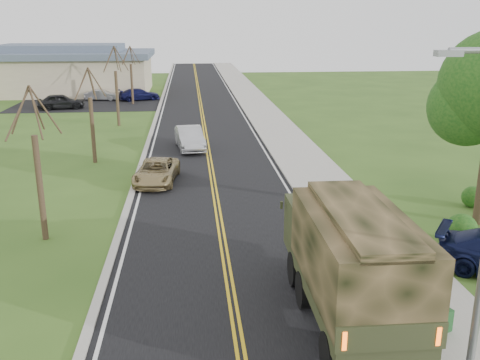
{
  "coord_description": "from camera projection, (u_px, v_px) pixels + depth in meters",
  "views": [
    {
      "loc": [
        -1.16,
        -10.34,
        8.34
      ],
      "look_at": [
        0.91,
        11.42,
        1.8
      ],
      "focal_mm": 40.0,
      "sensor_mm": 36.0,
      "label": 1
    }
  ],
  "objects": [
    {
      "name": "curb_right",
      "position": [
        245.0,
        111.0,
        50.87
      ],
      "size": [
        0.3,
        120.0,
        0.12
      ],
      "primitive_type": "cube",
      "color": "#9E998E",
      "rests_on": "ground"
    },
    {
      "name": "sedan_silver",
      "position": [
        190.0,
        138.0,
        35.86
      ],
      "size": [
        2.17,
        4.75,
        1.51
      ],
      "primitive_type": "imported",
      "rotation": [
        0.0,
        0.0,
        0.13
      ],
      "color": "#ABACB0",
      "rests_on": "ground"
    },
    {
      "name": "lot_car_dark",
      "position": [
        61.0,
        101.0,
        52.12
      ],
      "size": [
        4.67,
        2.61,
        1.5
      ],
      "primitive_type": "imported",
      "rotation": [
        0.0,
        0.0,
        1.77
      ],
      "color": "black",
      "rests_on": "ground"
    },
    {
      "name": "commercial_building",
      "position": [
        63.0,
        70.0,
        63.52
      ],
      "size": [
        25.5,
        21.5,
        5.65
      ],
      "color": "tan",
      "rests_on": "ground"
    },
    {
      "name": "sidewalk_right",
      "position": [
        264.0,
        111.0,
        51.03
      ],
      "size": [
        3.2,
        120.0,
        0.1
      ],
      "primitive_type": "cube",
      "color": "#9E998E",
      "rests_on": "ground"
    },
    {
      "name": "road",
      "position": [
        202.0,
        112.0,
        50.51
      ],
      "size": [
        8.0,
        120.0,
        0.01
      ],
      "primitive_type": "cube",
      "color": "black",
      "rests_on": "ground"
    },
    {
      "name": "bare_tree_b",
      "position": [
        92.0,
        122.0,
        32.0
      ],
      "size": [
        1.83,
        2.14,
        5.73
      ],
      "color": "#38281C",
      "rests_on": "ground"
    },
    {
      "name": "utility_box_far",
      "position": [
        440.0,
        319.0,
        14.74
      ],
      "size": [
        0.67,
        0.61,
        0.65
      ],
      "primitive_type": "cube",
      "rotation": [
        0.0,
        0.0,
        0.35
      ],
      "color": "#1B4C21",
      "rests_on": "sidewalk_right"
    },
    {
      "name": "bare_tree_c",
      "position": [
        117.0,
        92.0,
        43.36
      ],
      "size": [
        2.04,
        2.39,
        6.42
      ],
      "color": "#38281C",
      "rests_on": "ground"
    },
    {
      "name": "curb_left",
      "position": [
        158.0,
        113.0,
        50.12
      ],
      "size": [
        0.3,
        120.0,
        0.1
      ],
      "primitive_type": "cube",
      "color": "#9E998E",
      "rests_on": "ground"
    },
    {
      "name": "lot_car_silver",
      "position": [
        102.0,
        95.0,
        57.9
      ],
      "size": [
        3.56,
        1.26,
        1.17
      ],
      "primitive_type": "imported",
      "rotation": [
        0.0,
        0.0,
        1.56
      ],
      "color": "#9E9FA3",
      "rests_on": "ground"
    },
    {
      "name": "bare_tree_d",
      "position": [
        132.0,
        79.0,
        54.86
      ],
      "size": [
        1.88,
        2.2,
        5.91
      ],
      "color": "#38281C",
      "rests_on": "ground"
    },
    {
      "name": "lot_car_navy",
      "position": [
        139.0,
        94.0,
        57.94
      ],
      "size": [
        4.76,
        3.16,
        1.28
      ],
      "primitive_type": "imported",
      "rotation": [
        0.0,
        0.0,
        1.91
      ],
      "color": "#10123D",
      "rests_on": "ground"
    },
    {
      "name": "suv_champagne",
      "position": [
        157.0,
        171.0,
        28.48
      ],
      "size": [
        2.54,
        4.62,
        1.23
      ],
      "primitive_type": "imported",
      "rotation": [
        0.0,
        0.0,
        -0.12
      ],
      "color": "#9D8959",
      "rests_on": "ground"
    },
    {
      "name": "military_truck",
      "position": [
        350.0,
        254.0,
        14.93
      ],
      "size": [
        2.6,
        7.25,
        3.6
      ],
      "rotation": [
        0.0,
        0.0,
        -0.01
      ],
      "color": "black",
      "rests_on": "ground"
    },
    {
      "name": "bare_tree_a",
      "position": [
        39.0,
        176.0,
        20.51
      ],
      "size": [
        1.93,
        2.26,
        6.08
      ],
      "color": "#38281C",
      "rests_on": "ground"
    }
  ]
}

